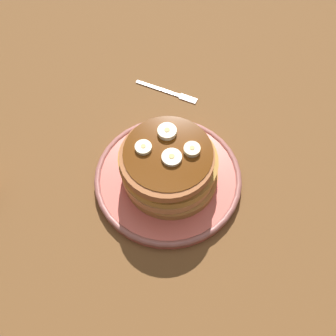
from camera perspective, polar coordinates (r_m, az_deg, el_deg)
name	(u,v)px	position (r cm, az deg, el deg)	size (l,w,h in cm)	color
ground_plane	(168,186)	(81.81, 0.00, -2.22)	(140.00, 140.00, 3.00)	brown
plate	(168,179)	(79.62, 0.00, -1.35)	(25.60, 25.60, 1.88)	#CC594C
pancake_stack	(168,165)	(75.84, -0.03, 0.35)	(16.95, 16.95, 7.93)	#AF7439
banana_slice_0	(172,158)	(71.57, 0.46, 1.31)	(3.23, 3.23, 0.83)	#F7E6C3
banana_slice_1	(167,132)	(74.20, -0.12, 4.55)	(3.15, 3.15, 1.06)	#F8ECC5
banana_slice_2	(192,150)	(72.34, 3.01, 2.31)	(2.68, 2.68, 1.07)	#FCE8B2
banana_slice_3	(143,148)	(72.67, -3.09, 2.56)	(2.71, 2.71, 0.86)	#F8EDC2
fork	(170,92)	(91.87, 0.25, 9.43)	(2.20, 13.03, 0.50)	silver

